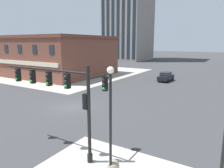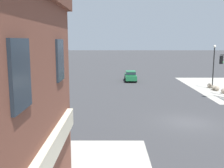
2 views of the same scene
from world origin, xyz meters
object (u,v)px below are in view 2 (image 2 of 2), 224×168
street_lamp_mid_sidewalk (214,62)px  car_main_northbound_near (131,76)px  bollard_sphere_curb_e (210,86)px  bollard_sphere_curb_d (214,88)px  bollard_sphere_curb_b (224,91)px  bollard_sphere_curb_c (217,88)px

street_lamp_mid_sidewalk → car_main_northbound_near: bearing=57.5°
bollard_sphere_curb_e → street_lamp_mid_sidewalk: (-0.60, -0.12, 3.35)m
bollard_sphere_curb_d → street_lamp_mid_sidewalk: street_lamp_mid_sidewalk is taller
bollard_sphere_curb_b → bollard_sphere_curb_c: same height
bollard_sphere_curb_c → bollard_sphere_curb_d: same height
bollard_sphere_curb_e → street_lamp_mid_sidewalk: street_lamp_mid_sidewalk is taller
bollard_sphere_curb_d → car_main_northbound_near: (7.92, 10.58, 0.58)m
bollard_sphere_curb_b → bollard_sphere_curb_c: size_ratio=1.00×
bollard_sphere_curb_b → car_main_northbound_near: car_main_northbound_near is taller
bollard_sphere_curb_c → bollard_sphere_curb_d: (0.50, 0.19, 0.00)m
bollard_sphere_curb_d → bollard_sphere_curb_e: 1.68m
bollard_sphere_curb_b → street_lamp_mid_sidewalk: street_lamp_mid_sidewalk is taller
bollard_sphere_curb_b → bollard_sphere_curb_c: (1.73, 0.21, 0.00)m
bollard_sphere_curb_c → street_lamp_mid_sidewalk: street_lamp_mid_sidewalk is taller
bollard_sphere_curb_e → car_main_northbound_near: size_ratio=0.15×
bollard_sphere_curb_e → bollard_sphere_curb_b: bearing=-175.0°
bollard_sphere_curb_e → car_main_northbound_near: 12.36m
bollard_sphere_curb_c → car_main_northbound_near: 13.69m
bollard_sphere_curb_b → bollard_sphere_curb_e: bearing=5.0°
bollard_sphere_curb_d → bollard_sphere_curb_c: bearing=-159.3°
bollard_sphere_curb_e → car_main_northbound_near: car_main_northbound_near is taller
bollard_sphere_curb_d → car_main_northbound_near: 13.23m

